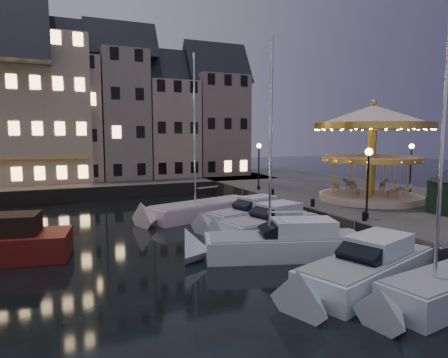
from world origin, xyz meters
name	(u,v)px	position (x,y,z in m)	size (l,w,h in m)	color
ground	(268,259)	(0.00, 0.00, 0.00)	(160.00, 160.00, 0.00)	black
quay_east	(387,207)	(14.00, 6.00, 0.65)	(16.00, 56.00, 1.30)	#474442
quay_north	(72,187)	(-8.00, 28.00, 0.65)	(44.00, 12.00, 1.30)	#474442
quaywall_e	(301,215)	(6.00, 6.00, 0.65)	(0.15, 44.00, 1.30)	#47423A
quaywall_n	(98,194)	(-6.00, 22.00, 0.65)	(48.00, 0.15, 1.30)	#47423A
streetlamp_b	(368,173)	(7.20, 1.00, 4.02)	(0.44, 0.44, 4.17)	black
streetlamp_c	(259,159)	(7.20, 14.50, 4.02)	(0.44, 0.44, 4.17)	black
streetlamp_d	(411,161)	(18.50, 8.00, 4.02)	(0.44, 0.44, 4.17)	black
bollard_b	(365,216)	(6.60, 0.50, 1.60)	(0.30, 0.30, 0.57)	black
bollard_c	(313,202)	(6.60, 5.50, 1.60)	(0.30, 0.30, 0.57)	black
bollard_d	(272,192)	(6.60, 11.00, 1.60)	(0.30, 0.30, 0.57)	black
townhouse_nb	(6,115)	(-14.05, 30.00, 8.28)	(6.16, 8.00, 13.80)	gray
townhouse_nc	(68,111)	(-8.00, 30.00, 8.78)	(6.82, 8.00, 14.80)	tan
townhouse_nd	(122,108)	(-2.25, 30.00, 9.28)	(5.50, 8.00, 15.80)	gray
townhouse_ne	(168,122)	(3.20, 30.00, 7.78)	(6.16, 8.00, 12.80)	tan
townhouse_nf	(215,118)	(9.25, 30.00, 8.28)	(6.82, 8.00, 13.80)	gray
hotel_corner	(5,100)	(-14.00, 30.00, 9.78)	(17.60, 9.00, 16.80)	beige
motorboat_a	(433,295)	(2.53, -7.40, 0.54)	(6.37, 2.85, 10.45)	#B7BCC5
motorboat_b	(363,271)	(1.77, -4.71, 0.64)	(8.44, 4.89, 2.15)	silver
motorboat_c	(277,244)	(0.55, 0.08, 0.68)	(9.08, 4.94, 12.17)	silver
motorboat_d	(265,226)	(2.09, 4.11, 0.64)	(7.59, 4.06, 2.15)	silver
motorboat_e	(245,217)	(2.17, 7.03, 0.64)	(7.41, 3.87, 2.15)	#B5BCCB
motorboat_f	(198,211)	(0.13, 10.85, 0.53)	(9.80, 5.32, 13.13)	silver
carousel	(372,134)	(12.16, 5.98, 6.26)	(8.61, 8.61, 7.54)	beige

